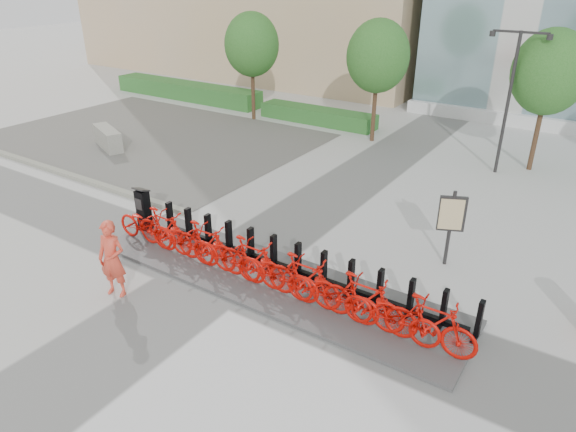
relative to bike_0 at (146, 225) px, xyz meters
The scene contains 27 objects.
ground 2.67m from the bike_0, ahead, with size 120.00×120.00×0.00m, color silver.
gravel_patch 10.24m from the bike_0, 136.39° to the left, with size 14.00×14.00×0.00m, color #494844.
curb 7.67m from the bike_0, 165.24° to the left, with size 14.00×0.25×0.15m, color gray.
hedge_a 17.71m from the bike_0, 130.07° to the left, with size 10.00×1.40×0.90m, color #367330.
hedge_b 13.47m from the bike_0, 100.27° to the left, with size 6.00×1.20×0.70m, color #367330.
tree_0 13.54m from the bike_0, 114.14° to the left, with size 2.60×2.60×5.10m.
tree_1 12.47m from the bike_0, 84.78° to the left, with size 2.60×2.60×5.10m.
tree_2 14.56m from the bike_0, 57.76° to the left, with size 2.60×2.60×5.10m.
streetlamp 13.12m from the bike_0, 59.15° to the left, with size 2.00×0.20×5.00m.
dock_pad 3.95m from the bike_0, ahead, with size 9.60×2.40×0.08m, color #4A4A4A.
dock_rail_posts 4.40m from the bike_0, 10.81° to the left, with size 8.74×0.50×0.85m, color black, non-canonical shape.
bike_0 is the anchor object (origin of this frame).
bike_1 0.72m from the bike_0, ahead, with size 0.54×1.90×1.14m, color #BD0B03.
bike_2 1.44m from the bike_0, ahead, with size 0.68×1.96×1.03m, color #BD0B03.
bike_3 2.16m from the bike_0, ahead, with size 0.54×1.90×1.14m, color #BD0B03.
bike_4 2.88m from the bike_0, ahead, with size 0.68×1.96×1.03m, color #BD0B03.
bike_5 3.60m from the bike_0, ahead, with size 0.54×1.90×1.14m, color #BD0B03.
bike_6 4.32m from the bike_0, ahead, with size 0.68×1.96×1.03m, color #BD0B03.
bike_7 5.04m from the bike_0, ahead, with size 0.54×1.90×1.14m, color #BD0B03.
bike_8 5.76m from the bike_0, ahead, with size 0.68×1.96×1.03m, color #BD0B03.
bike_9 6.48m from the bike_0, ahead, with size 0.54×1.90×1.14m, color #BD0B03.
bike_10 7.20m from the bike_0, ahead, with size 0.68×1.96×1.03m, color #BD0B03.
bike_11 7.92m from the bike_0, ahead, with size 0.54×1.90×1.14m, color #BD0B03.
kiosk 0.85m from the bike_0, 140.54° to the left, with size 0.41×0.35×1.30m.
worker_red 2.39m from the bike_0, 59.56° to the right, with size 0.68×0.45×1.86m, color #E0442E.
jersey_barrier 9.23m from the bike_0, 147.25° to the left, with size 2.18×0.59×0.84m, color #9E9D95.
map_sign 7.99m from the bike_0, 26.00° to the left, with size 0.64×0.36×2.02m.
Camera 1 is at (7.44, -8.25, 6.85)m, focal length 32.00 mm.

